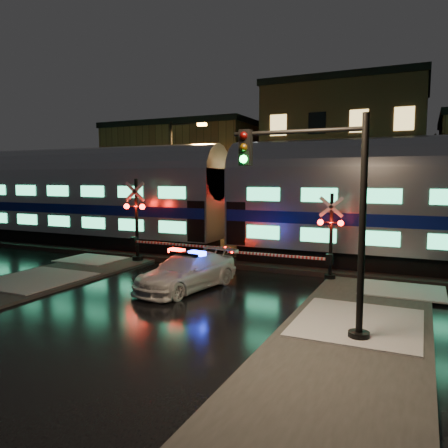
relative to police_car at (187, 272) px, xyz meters
The scene contains 11 objects.
ground 1.50m from the police_car, 81.33° to the left, with size 120.00×120.00×0.00m, color black.
ballast 6.34m from the police_car, 88.18° to the left, with size 90.00×4.20×0.24m, color black.
sidewalk_right 8.20m from the police_car, 34.97° to the right, with size 4.00×20.00×0.12m, color #2D2D2D.
building_left 26.87m from the police_car, 118.77° to the left, with size 14.00×10.00×9.00m, color #533520.
building_mid 24.44m from the police_car, 84.72° to the left, with size 12.00×11.00×11.50m, color brown.
train 6.94m from the police_car, 99.70° to the left, with size 51.00×3.12×5.92m.
police_car is the anchor object (origin of this frame).
crossing_signal_right 5.79m from the police_car, 39.01° to the left, with size 5.24×0.63×3.71m.
crossing_signal_left 6.02m from the police_car, 142.25° to the left, with size 6.07×0.67×4.30m.
traffic_light 7.11m from the police_car, 26.82° to the right, with size 3.87×0.70×5.98m.
streetlight 12.91m from the police_car, 123.02° to the left, with size 2.68×0.28×8.01m.
Camera 1 is at (8.11, -15.91, 4.34)m, focal length 35.00 mm.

